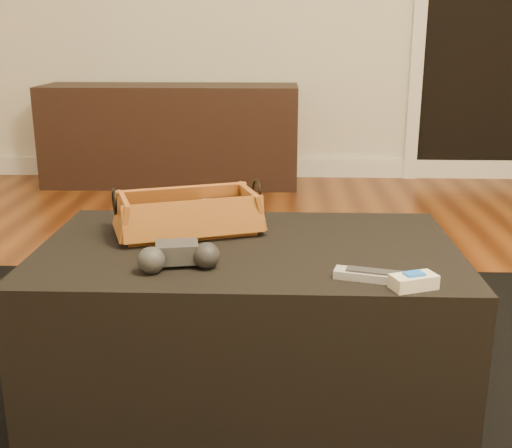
{
  "coord_description": "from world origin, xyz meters",
  "views": [
    {
      "loc": [
        -0.0,
        -1.46,
        0.92
      ],
      "look_at": [
        -0.06,
        -0.02,
        0.49
      ],
      "focal_mm": 45.0,
      "sensor_mm": 36.0,
      "label": 1
    }
  ],
  "objects_px": {
    "media_cabinet": "(171,135)",
    "game_controller": "(178,256)",
    "ottoman": "(248,325)",
    "tv_remote": "(183,226)",
    "wicker_basket": "(188,216)",
    "silver_remote": "(379,276)",
    "cream_gadget": "(414,281)"
  },
  "relations": [
    {
      "from": "media_cabinet",
      "to": "game_controller",
      "type": "distance_m",
      "value": 2.71
    },
    {
      "from": "ottoman",
      "to": "game_controller",
      "type": "bearing_deg",
      "value": -131.63
    },
    {
      "from": "tv_remote",
      "to": "wicker_basket",
      "type": "distance_m",
      "value": 0.03
    },
    {
      "from": "wicker_basket",
      "to": "silver_remote",
      "type": "relative_size",
      "value": 2.14
    },
    {
      "from": "game_controller",
      "to": "cream_gadget",
      "type": "distance_m",
      "value": 0.5
    },
    {
      "from": "media_cabinet",
      "to": "wicker_basket",
      "type": "relative_size",
      "value": 3.86
    },
    {
      "from": "tv_remote",
      "to": "game_controller",
      "type": "height_order",
      "value": "game_controller"
    },
    {
      "from": "media_cabinet",
      "to": "silver_remote",
      "type": "xyz_separation_m",
      "value": [
        0.89,
        -2.72,
        0.13
      ]
    },
    {
      "from": "tv_remote",
      "to": "ottoman",
      "type": "bearing_deg",
      "value": -50.24
    },
    {
      "from": "cream_gadget",
      "to": "silver_remote",
      "type": "bearing_deg",
      "value": 147.58
    },
    {
      "from": "media_cabinet",
      "to": "ottoman",
      "type": "distance_m",
      "value": 2.58
    },
    {
      "from": "cream_gadget",
      "to": "tv_remote",
      "type": "bearing_deg",
      "value": 146.88
    },
    {
      "from": "silver_remote",
      "to": "ottoman",
      "type": "bearing_deg",
      "value": 142.38
    },
    {
      "from": "ottoman",
      "to": "tv_remote",
      "type": "xyz_separation_m",
      "value": [
        -0.17,
        0.08,
        0.23
      ]
    },
    {
      "from": "tv_remote",
      "to": "cream_gadget",
      "type": "height_order",
      "value": "same"
    },
    {
      "from": "wicker_basket",
      "to": "media_cabinet",
      "type": "bearing_deg",
      "value": 100.51
    },
    {
      "from": "wicker_basket",
      "to": "cream_gadget",
      "type": "relative_size",
      "value": 3.98
    },
    {
      "from": "ottoman",
      "to": "cream_gadget",
      "type": "distance_m",
      "value": 0.48
    },
    {
      "from": "silver_remote",
      "to": "cream_gadget",
      "type": "xyz_separation_m",
      "value": [
        0.06,
        -0.04,
        0.01
      ]
    },
    {
      "from": "tv_remote",
      "to": "cream_gadget",
      "type": "distance_m",
      "value": 0.61
    },
    {
      "from": "wicker_basket",
      "to": "silver_remote",
      "type": "bearing_deg",
      "value": -35.65
    },
    {
      "from": "ottoman",
      "to": "tv_remote",
      "type": "relative_size",
      "value": 5.19
    },
    {
      "from": "media_cabinet",
      "to": "wicker_basket",
      "type": "distance_m",
      "value": 2.46
    },
    {
      "from": "ottoman",
      "to": "silver_remote",
      "type": "height_order",
      "value": "silver_remote"
    },
    {
      "from": "media_cabinet",
      "to": "game_controller",
      "type": "bearing_deg",
      "value": -80.2
    },
    {
      "from": "game_controller",
      "to": "tv_remote",
      "type": "bearing_deg",
      "value": 96.28
    },
    {
      "from": "cream_gadget",
      "to": "ottoman",
      "type": "bearing_deg",
      "value": 143.27
    },
    {
      "from": "media_cabinet",
      "to": "ottoman",
      "type": "relative_size",
      "value": 1.56
    },
    {
      "from": "wicker_basket",
      "to": "silver_remote",
      "type": "xyz_separation_m",
      "value": [
        0.44,
        -0.31,
        -0.03
      ]
    },
    {
      "from": "media_cabinet",
      "to": "tv_remote",
      "type": "distance_m",
      "value": 2.47
    },
    {
      "from": "ottoman",
      "to": "wicker_basket",
      "type": "relative_size",
      "value": 2.47
    },
    {
      "from": "media_cabinet",
      "to": "ottoman",
      "type": "bearing_deg",
      "value": -76.47
    }
  ]
}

